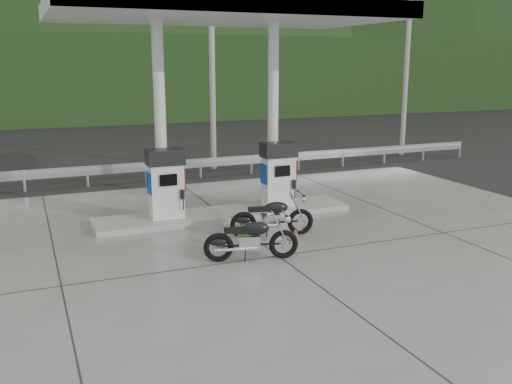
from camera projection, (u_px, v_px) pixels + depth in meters
name	position (u px, v px, depth m)	size (l,w,h in m)	color
ground	(260.00, 244.00, 13.31)	(160.00, 160.00, 0.00)	black
forecourt_apron	(260.00, 243.00, 13.31)	(18.00, 14.00, 0.02)	slate
pump_island	(225.00, 214.00, 15.54)	(7.00, 1.40, 0.15)	#9A988F
gas_pump_left	(166.00, 184.00, 14.73)	(0.95, 0.55, 1.80)	white
gas_pump_right	(278.00, 175.00, 15.92)	(0.95, 0.55, 1.80)	white
canopy_column_left	(160.00, 120.00, 14.74)	(0.30, 0.30, 5.00)	white
canopy_column_right	(273.00, 116.00, 15.93)	(0.30, 0.30, 5.00)	white
canopy_roof	(222.00, 12.00, 14.37)	(8.50, 5.00, 0.40)	white
guardrail	(174.00, 160.00, 20.36)	(26.00, 0.16, 1.42)	#ABAFB4
road	(153.00, 164.00, 23.67)	(60.00, 7.00, 0.01)	black
utility_pole_b	(212.00, 66.00, 21.73)	(0.22, 0.22, 8.00)	gray
utility_pole_c	(407.00, 65.00, 25.08)	(0.22, 0.22, 8.00)	gray
tree_band	(93.00, 79.00, 39.67)	(80.00, 6.00, 6.00)	black
forested_hills	(63.00, 98.00, 67.37)	(100.00, 40.00, 140.00)	black
motorcycle_left	(272.00, 218.00, 13.76)	(1.92, 0.61, 0.91)	black
motorcycle_right	(251.00, 239.00, 12.08)	(1.90, 0.60, 0.90)	black
duck	(290.00, 237.00, 13.21)	(0.47, 0.13, 0.34)	brown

